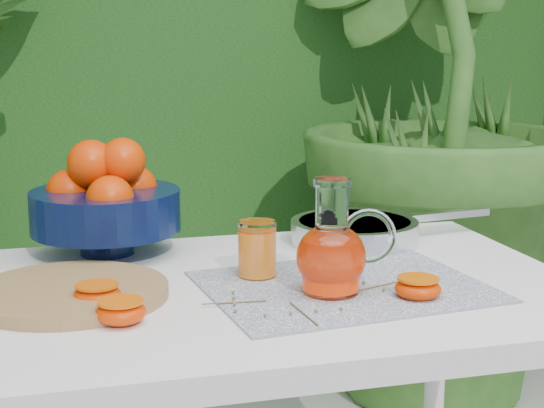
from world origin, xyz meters
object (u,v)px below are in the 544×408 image
object	(u,v)px
fruit_bowl	(105,201)
saute_pan	(356,230)
white_table	(275,330)
juice_pitcher	(333,254)
cutting_board	(70,293)

from	to	relation	value
fruit_bowl	saute_pan	bearing A→B (deg)	-5.73
white_table	juice_pitcher	xyz separation A→B (m)	(0.07, -0.08, 0.15)
white_table	saute_pan	world-z (taller)	saute_pan
juice_pitcher	saute_pan	world-z (taller)	juice_pitcher
juice_pitcher	saute_pan	distance (m)	0.35
white_table	fruit_bowl	size ratio (longest dim) A/B	3.39
white_table	saute_pan	distance (m)	0.33
fruit_bowl	saute_pan	distance (m)	0.49
juice_pitcher	cutting_board	bearing A→B (deg)	167.70
fruit_bowl	juice_pitcher	world-z (taller)	fruit_bowl
white_table	cutting_board	xyz separation A→B (m)	(-0.33, 0.00, 0.09)
cutting_board	juice_pitcher	size ratio (longest dim) A/B	1.67
cutting_board	juice_pitcher	distance (m)	0.41
white_table	fruit_bowl	xyz separation A→B (m)	(-0.26, 0.27, 0.18)
fruit_bowl	juice_pitcher	distance (m)	0.48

